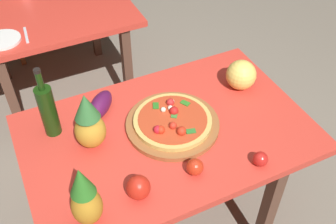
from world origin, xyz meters
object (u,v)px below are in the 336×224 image
at_px(melon, 241,75).
at_px(tomato_near_board, 195,167).
at_px(pizza_board, 173,124).
at_px(eggplant, 100,105).
at_px(wine_bottle, 48,110).
at_px(dinner_plate, 2,40).
at_px(pineapple_right, 89,123).
at_px(background_table, 50,21).
at_px(pizza, 172,120).
at_px(knife_utensil, 26,35).
at_px(bell_pepper, 138,187).
at_px(tomato_beside_pepper, 260,159).
at_px(display_table, 167,144).
at_px(dining_chair, 21,3).
at_px(pineapple_left, 85,198).

bearing_deg(melon, tomato_near_board, -140.40).
xyz_separation_m(pizza_board, eggplant, (-0.27, 0.24, 0.03)).
bearing_deg(wine_bottle, dinner_plate, 96.22).
relative_size(pizza_board, pineapple_right, 1.51).
relative_size(background_table, wine_bottle, 2.99).
height_order(pizza, knife_utensil, pizza).
bearing_deg(bell_pepper, tomato_beside_pepper, -8.25).
bearing_deg(pizza_board, display_table, -153.42).
height_order(pizza_board, melon, melon).
bearing_deg(bell_pepper, dinner_plate, 103.09).
xyz_separation_m(bell_pepper, tomato_beside_pepper, (0.53, -0.08, -0.02)).
bearing_deg(dinner_plate, melon, -42.73).
xyz_separation_m(bell_pepper, tomato_near_board, (0.26, 0.00, -0.01)).
bearing_deg(pineapple_right, knife_utensil, 95.36).
bearing_deg(tomato_near_board, pizza, 83.21).
bearing_deg(tomato_beside_pepper, dinner_plate, 120.34).
bearing_deg(background_table, tomato_beside_pepper, -73.49).
xyz_separation_m(dining_chair, melon, (0.83, -1.93, 0.35)).
height_order(tomato_near_board, dinner_plate, tomato_near_board).
height_order(wine_bottle, tomato_beside_pepper, wine_bottle).
distance_m(pizza, bell_pepper, 0.41).
xyz_separation_m(pineapple_right, eggplant, (0.10, 0.18, -0.09)).
height_order(dining_chair, melon, melon).
relative_size(background_table, tomato_beside_pepper, 16.57).
bearing_deg(pineapple_right, dining_chair, 90.38).
bearing_deg(melon, pizza_board, -165.99).
xyz_separation_m(pineapple_left, knife_utensil, (0.03, 1.40, -0.13)).
xyz_separation_m(melon, bell_pepper, (-0.74, -0.40, -0.03)).
height_order(pineapple_left, dinner_plate, pineapple_left).
distance_m(pizza_board, melon, 0.46).
bearing_deg(pizza_board, dinner_plate, 119.35).
xyz_separation_m(background_table, eggplant, (0.00, -1.13, 0.14)).
relative_size(pineapple_right, knife_utensil, 1.63).
xyz_separation_m(pineapple_right, dinner_plate, (-0.24, 1.03, -0.12)).
xyz_separation_m(melon, tomato_near_board, (-0.48, -0.40, -0.04)).
height_order(pineapple_right, melon, pineapple_right).
distance_m(pizza, pineapple_right, 0.39).
xyz_separation_m(melon, knife_utensil, (-0.92, 0.98, -0.07)).
bearing_deg(background_table, pineapple_left, -97.77).
distance_m(eggplant, knife_utensil, 0.87).
height_order(pizza_board, dinner_plate, pizza_board).
bearing_deg(display_table, tomato_near_board, -90.02).
height_order(wine_bottle, bell_pepper, wine_bottle).
xyz_separation_m(display_table, tomato_near_board, (-0.00, -0.27, 0.13)).
bearing_deg(tomato_near_board, wine_bottle, 134.07).
distance_m(pineapple_left, tomato_near_board, 0.48).
height_order(pineapple_left, eggplant, pineapple_left).
bearing_deg(tomato_near_board, bell_pepper, -179.38).
relative_size(background_table, dining_chair, 1.28).
relative_size(melon, bell_pepper, 1.45).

